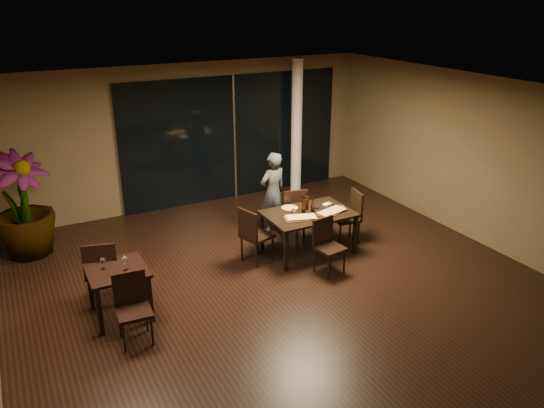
# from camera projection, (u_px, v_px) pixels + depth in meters

# --- Properties ---
(ground) EXTENTS (8.00, 8.00, 0.00)m
(ground) POSITION_uv_depth(u_px,v_px,m) (280.00, 285.00, 8.36)
(ground) COLOR black
(ground) RESTS_ON ground
(wall_back) EXTENTS (8.00, 0.10, 3.00)m
(wall_back) POSITION_uv_depth(u_px,v_px,m) (188.00, 135.00, 11.14)
(wall_back) COLOR brown
(wall_back) RESTS_ON ground
(wall_front) EXTENTS (8.00, 0.10, 3.00)m
(wall_front) POSITION_uv_depth(u_px,v_px,m) (509.00, 347.00, 4.48)
(wall_front) COLOR brown
(wall_front) RESTS_ON ground
(wall_right) EXTENTS (0.10, 8.00, 3.00)m
(wall_right) POSITION_uv_depth(u_px,v_px,m) (477.00, 159.00, 9.56)
(wall_right) COLOR brown
(wall_right) RESTS_ON ground
(ceiling) EXTENTS (8.00, 8.00, 0.04)m
(ceiling) POSITION_uv_depth(u_px,v_px,m) (281.00, 93.00, 7.24)
(ceiling) COLOR white
(ceiling) RESTS_ON wall_back
(window_panel) EXTENTS (5.00, 0.06, 2.70)m
(window_panel) POSITION_uv_depth(u_px,v_px,m) (234.00, 138.00, 11.55)
(window_panel) COLOR black
(window_panel) RESTS_ON ground
(column) EXTENTS (0.24, 0.24, 3.00)m
(column) POSITION_uv_depth(u_px,v_px,m) (297.00, 127.00, 11.84)
(column) COLOR white
(column) RESTS_ON ground
(main_table) EXTENTS (1.50, 1.00, 0.75)m
(main_table) POSITION_uv_depth(u_px,v_px,m) (308.00, 216.00, 9.20)
(main_table) COLOR black
(main_table) RESTS_ON ground
(side_table) EXTENTS (0.80, 0.80, 0.75)m
(side_table) POSITION_uv_depth(u_px,v_px,m) (118.00, 277.00, 7.34)
(side_table) COLOR black
(side_table) RESTS_ON ground
(chair_main_far) EXTENTS (0.52, 0.52, 0.98)m
(chair_main_far) POSITION_uv_depth(u_px,v_px,m) (293.00, 210.00, 9.80)
(chair_main_far) COLOR black
(chair_main_far) RESTS_ON ground
(chair_main_near) EXTENTS (0.48, 0.48, 0.91)m
(chair_main_near) POSITION_uv_depth(u_px,v_px,m) (327.00, 242.00, 8.63)
(chair_main_near) COLOR black
(chair_main_near) RESTS_ON ground
(chair_main_left) EXTENTS (0.57, 0.57, 0.98)m
(chair_main_left) POSITION_uv_depth(u_px,v_px,m) (253.00, 233.00, 8.88)
(chair_main_left) COLOR black
(chair_main_left) RESTS_ON ground
(chair_main_right) EXTENTS (0.52, 0.52, 0.96)m
(chair_main_right) POSITION_uv_depth(u_px,v_px,m) (350.00, 214.00, 9.67)
(chair_main_right) COLOR black
(chair_main_right) RESTS_ON ground
(chair_side_far) EXTENTS (0.58, 0.58, 1.01)m
(chair_side_far) POSITION_uv_depth(u_px,v_px,m) (102.00, 269.00, 7.68)
(chair_side_far) COLOR black
(chair_side_far) RESTS_ON ground
(chair_side_near) EXTENTS (0.46, 0.46, 0.94)m
(chair_side_near) POSITION_uv_depth(u_px,v_px,m) (132.00, 304.00, 6.90)
(chair_side_near) COLOR black
(chair_side_near) RESTS_ON ground
(diner) EXTENTS (0.59, 0.45, 1.57)m
(diner) POSITION_uv_depth(u_px,v_px,m) (273.00, 193.00, 9.98)
(diner) COLOR #303235
(diner) RESTS_ON ground
(potted_plant) EXTENTS (1.38, 1.38, 1.83)m
(potted_plant) POSITION_uv_depth(u_px,v_px,m) (22.00, 205.00, 9.03)
(potted_plant) COLOR #1B501A
(potted_plant) RESTS_ON ground
(pizza_board_left) EXTENTS (0.61, 0.41, 0.01)m
(pizza_board_left) POSITION_uv_depth(u_px,v_px,m) (301.00, 218.00, 8.92)
(pizza_board_left) COLOR #4A3117
(pizza_board_left) RESTS_ON main_table
(pizza_board_right) EXTENTS (0.62, 0.45, 0.01)m
(pizza_board_right) POSITION_uv_depth(u_px,v_px,m) (332.00, 212.00, 9.16)
(pizza_board_right) COLOR #4B2A18
(pizza_board_right) RESTS_ON main_table
(oblong_pizza_left) EXTENTS (0.53, 0.36, 0.02)m
(oblong_pizza_left) POSITION_uv_depth(u_px,v_px,m) (301.00, 217.00, 8.91)
(oblong_pizza_left) COLOR maroon
(oblong_pizza_left) RESTS_ON pizza_board_left
(oblong_pizza_right) EXTENTS (0.55, 0.36, 0.02)m
(oblong_pizza_right) POSITION_uv_depth(u_px,v_px,m) (332.00, 211.00, 9.15)
(oblong_pizza_right) COLOR #6B1009
(oblong_pizza_right) RESTS_ON pizza_board_right
(round_pizza) EXTENTS (0.28, 0.28, 0.01)m
(round_pizza) POSITION_uv_depth(u_px,v_px,m) (290.00, 208.00, 9.34)
(round_pizza) COLOR #AB2513
(round_pizza) RESTS_ON main_table
(bottle_a) EXTENTS (0.07, 0.07, 0.33)m
(bottle_a) POSITION_uv_depth(u_px,v_px,m) (304.00, 204.00, 9.11)
(bottle_a) COLOR black
(bottle_a) RESTS_ON main_table
(bottle_b) EXTENTS (0.06, 0.06, 0.28)m
(bottle_b) POSITION_uv_depth(u_px,v_px,m) (313.00, 205.00, 9.14)
(bottle_b) COLOR black
(bottle_b) RESTS_ON main_table
(bottle_c) EXTENTS (0.07, 0.07, 0.33)m
(bottle_c) POSITION_uv_depth(u_px,v_px,m) (306.00, 201.00, 9.25)
(bottle_c) COLOR black
(bottle_c) RESTS_ON main_table
(tumbler_left) EXTENTS (0.08, 0.08, 0.09)m
(tumbler_left) POSITION_uv_depth(u_px,v_px,m) (294.00, 212.00, 9.06)
(tumbler_left) COLOR white
(tumbler_left) RESTS_ON main_table
(tumbler_right) EXTENTS (0.07, 0.07, 0.08)m
(tumbler_right) POSITION_uv_depth(u_px,v_px,m) (316.00, 206.00, 9.33)
(tumbler_right) COLOR white
(tumbler_right) RESTS_ON main_table
(napkin_near) EXTENTS (0.20, 0.15, 0.01)m
(napkin_near) POSITION_uv_depth(u_px,v_px,m) (339.00, 207.00, 9.38)
(napkin_near) COLOR white
(napkin_near) RESTS_ON main_table
(napkin_far) EXTENTS (0.20, 0.15, 0.01)m
(napkin_far) POSITION_uv_depth(u_px,v_px,m) (328.00, 204.00, 9.53)
(napkin_far) COLOR silver
(napkin_far) RESTS_ON main_table
(wine_glass_a) EXTENTS (0.07, 0.07, 0.16)m
(wine_glass_a) POSITION_uv_depth(u_px,v_px,m) (103.00, 264.00, 7.27)
(wine_glass_a) COLOR white
(wine_glass_a) RESTS_ON side_table
(wine_glass_b) EXTENTS (0.09, 0.09, 0.19)m
(wine_glass_b) POSITION_uv_depth(u_px,v_px,m) (125.00, 264.00, 7.24)
(wine_glass_b) COLOR white
(wine_glass_b) RESTS_ON side_table
(side_napkin) EXTENTS (0.21, 0.16, 0.01)m
(side_napkin) POSITION_uv_depth(u_px,v_px,m) (123.00, 275.00, 7.11)
(side_napkin) COLOR white
(side_napkin) RESTS_ON side_table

